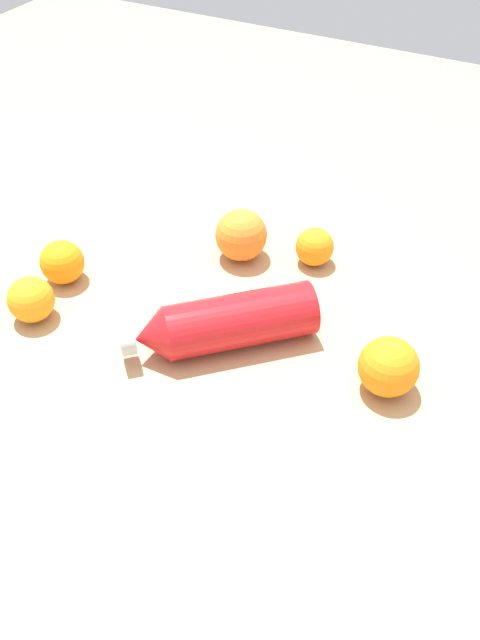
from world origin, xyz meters
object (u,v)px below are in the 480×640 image
water_bottle (223,323)px  orange_2 (388,367)px  orange_1 (241,235)px  orange_4 (31,300)px  orange_0 (315,247)px  orange_3 (62,262)px

water_bottle → orange_2: bearing=142.5°
orange_1 → water_bottle: bearing=-69.3°
orange_4 → orange_0: bearing=45.3°
water_bottle → orange_2: orange_2 is taller
orange_2 → orange_3: size_ratio=1.16×
orange_0 → orange_2: 0.28m
orange_2 → orange_4: bearing=-168.4°
water_bottle → orange_0: water_bottle is taller
orange_4 → orange_1: bearing=54.0°
orange_2 → orange_4: size_ratio=1.17×
water_bottle → orange_2: (0.23, 0.02, 0.00)m
water_bottle → orange_0: size_ratio=3.87×
orange_0 → orange_1: size_ratio=0.73×
orange_1 → orange_2: orange_1 is taller
orange_1 → orange_2: size_ratio=1.05×
orange_2 → orange_4: (-0.49, -0.10, -0.01)m
water_bottle → orange_3: 0.29m
orange_1 → orange_3: 0.28m
orange_4 → water_bottle: bearing=16.3°
orange_0 → orange_1: bearing=-160.4°
water_bottle → orange_4: water_bottle is taller
orange_2 → water_bottle: bearing=-174.2°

